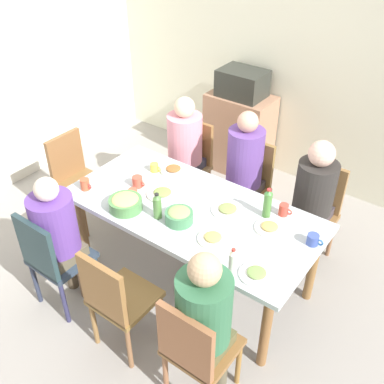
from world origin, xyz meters
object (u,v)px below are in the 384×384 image
object	(u,v)px
plate_2	(228,210)
cup_2	(155,168)
bottle_2	(268,204)
bottle_1	(157,206)
chair_2	(195,349)
microwave	(242,83)
chair_5	(52,257)
person_4	(244,165)
plate_5	(173,170)
chair_3	(314,208)
person_3	(314,193)
chair_1	(190,160)
chair_6	(75,175)
bowl_1	(179,216)
person_5	(57,231)
plate_3	(213,238)
cup_3	(138,182)
person_2	(205,315)
person_1	(184,145)
cup_1	(284,210)
bottle_0	(233,263)
plate_0	(162,193)
bowl_0	(125,203)
cup_4	(133,194)
cup_5	(313,240)
plate_1	(270,228)
plate_4	(256,274)
cup_0	(85,184)
dining_table	(192,216)
chair_0	(116,298)
chair_4	(247,182)

from	to	relation	value
plate_2	cup_2	distance (m)	0.81
bottle_2	bottle_1	bearing A→B (deg)	-142.64
chair_2	microwave	world-z (taller)	microwave
chair_5	microwave	world-z (taller)	microwave
person_4	plate_5	size ratio (longest dim) A/B	5.46
chair_3	person_3	size ratio (longest dim) A/B	0.75
chair_1	chair_2	bearing A→B (deg)	-52.43
chair_6	cup_2	bearing A→B (deg)	15.72
chair_1	bowl_1	bearing A→B (deg)	-56.92
chair_5	bowl_1	bearing A→B (deg)	44.44
person_5	plate_3	size ratio (longest dim) A/B	5.33
cup_3	bottle_1	xyz separation A→B (m)	(0.39, -0.21, 0.05)
person_2	cup_2	xyz separation A→B (m)	(-1.22, 0.99, 0.05)
person_1	plate_5	world-z (taller)	person_1
plate_2	bottle_1	xyz separation A→B (m)	(-0.38, -0.37, 0.09)
cup_1	cup_3	distance (m)	1.19
chair_1	microwave	distance (m)	1.01
person_1	bottle_1	distance (m)	1.14
bottle_0	bottle_1	bearing A→B (deg)	167.51
plate_0	bowl_0	size ratio (longest dim) A/B	1.00
person_5	plate_0	world-z (taller)	person_5
plate_0	person_1	bearing A→B (deg)	115.52
bowl_1	cup_4	xyz separation A→B (m)	(-0.47, 0.02, -0.01)
chair_6	plate_5	distance (m)	1.02
chair_1	chair_2	distance (m)	2.16
chair_6	cup_5	bearing A→B (deg)	4.18
chair_6	bowl_0	xyz separation A→B (m)	(0.97, -0.31, 0.29)
bottle_2	plate_1	bearing A→B (deg)	-51.88
cup_4	person_5	bearing A→B (deg)	-109.28
plate_4	bottle_1	xyz separation A→B (m)	(-0.89, 0.08, 0.09)
chair_3	plate_2	bearing A→B (deg)	-119.88
person_2	bowl_0	size ratio (longest dim) A/B	4.76
plate_2	cup_3	distance (m)	0.78
person_4	cup_5	world-z (taller)	person_4
chair_5	plate_4	size ratio (longest dim) A/B	3.99
person_5	cup_5	xyz separation A→B (m)	(1.57, 0.93, 0.08)
cup_1	cup_5	world-z (taller)	cup_1
cup_0	bottle_0	xyz separation A→B (m)	(1.46, -0.10, 0.06)
chair_1	person_5	xyz separation A→B (m)	(0.00, -1.62, 0.20)
bowl_1	cup_0	xyz separation A→B (m)	(-0.86, -0.12, -0.01)
cup_0	dining_table	bearing A→B (deg)	20.28
bottle_0	microwave	xyz separation A→B (m)	(-1.24, 2.13, 0.19)
cup_0	plate_5	bearing A→B (deg)	57.74
bottle_1	chair_0	bearing A→B (deg)	-77.34
person_1	chair_4	world-z (taller)	person_1
cup_2	microwave	bearing A→B (deg)	92.06
chair_2	cup_1	size ratio (longest dim) A/B	8.47
chair_1	cup_3	distance (m)	0.94
cup_5	person_3	bearing A→B (deg)	112.83
person_1	plate_3	xyz separation A→B (m)	(0.99, -0.97, 0.03)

